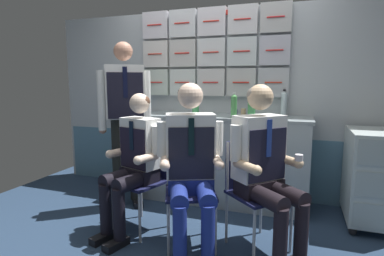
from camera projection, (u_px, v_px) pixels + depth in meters
ground at (170, 248)px, 2.53m from camera, size 4.80×4.80×0.04m
galley_bulkhead at (215, 100)px, 3.64m from camera, size 4.20×0.14×2.16m
galley_counter at (219, 159)px, 3.43m from camera, size 1.93×0.53×0.96m
service_trolley at (370, 175)px, 2.84m from camera, size 0.40×0.65×0.89m
folding_chair_left at (147, 170)px, 2.82m from camera, size 0.50×0.50×0.85m
crew_member_left at (133, 158)px, 2.67m from camera, size 0.50×0.64×1.23m
folding_chair_right at (190, 179)px, 2.57m from camera, size 0.53×0.53×0.85m
crew_member_right at (191, 159)px, 2.38m from camera, size 0.59×0.72×1.32m
folding_chair_by_counter at (251, 181)px, 2.51m from camera, size 0.57×0.57×0.85m
crew_member_by_counter at (265, 161)px, 2.34m from camera, size 0.68×0.67×1.31m
crew_member_standing at (125, 110)px, 3.21m from camera, size 0.45×0.41×1.73m
water_bottle_tall at (196, 102)px, 3.36m from camera, size 0.07×0.07×0.30m
sparkling_bottle_green at (234, 106)px, 3.15m from camera, size 0.06×0.06×0.26m
water_bottle_short at (252, 104)px, 3.09m from camera, size 0.08×0.08×0.30m
water_bottle_clear at (284, 103)px, 3.30m from camera, size 0.06×0.06×0.29m
coffee_cup_spare at (235, 112)px, 3.44m from camera, size 0.06×0.06×0.06m
paper_cup_blue at (243, 112)px, 3.41m from camera, size 0.06×0.06×0.07m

